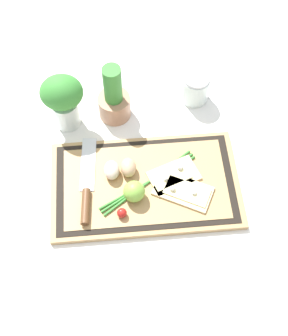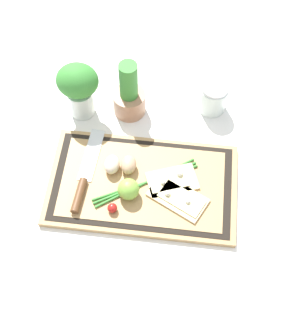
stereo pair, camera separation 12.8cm
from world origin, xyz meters
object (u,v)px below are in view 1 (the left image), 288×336
Objects in this scene: cherry_tomato_red at (122,213)px; sauce_jar at (195,89)px; herb_pot at (114,99)px; knife at (86,193)px; herb_glass at (63,99)px; egg_pink at (112,170)px; pizza_slice_far at (173,175)px; egg_brown at (128,167)px; pizza_slice_near at (184,191)px; lime at (134,191)px.

sauce_jar is (0.25, 0.39, 0.01)m from cherry_tomato_red.
knife is at bearing -108.03° from herb_pot.
herb_pot is at bearing 90.08° from cherry_tomato_red.
herb_pot reaches higher than herb_glass.
egg_pink is 0.22m from herb_pot.
herb_glass reaches higher than knife.
herb_pot is 1.04× the size of herb_glass.
cherry_tomato_red is at bearing -89.92° from herb_pot.
egg_pink is at bearing 98.81° from cherry_tomato_red.
pizza_slice_far is 0.13m from egg_brown.
cherry_tomato_red reaches higher than pizza_slice_far.
egg_pink is 0.29× the size of herb_pot.
herb_pot reaches higher than egg_brown.
pizza_slice_far is at bearing 35.18° from cherry_tomato_red.
cherry_tomato_red is at bearing -36.50° from knife.
herb_glass is (-0.14, 0.33, 0.08)m from cherry_tomato_red.
herb_glass is (-0.29, 0.22, 0.09)m from pizza_slice_far.
egg_pink is 0.30× the size of herb_glass.
cherry_tomato_red reaches higher than pizza_slice_near.
herb_pot is (0.09, 0.28, 0.04)m from knife.
sauce_jar is at bearing 57.54° from cherry_tomato_red.
herb_glass is at bearing 142.34° from pizza_slice_far.
lime is (0.13, -0.02, 0.02)m from knife.
cherry_tomato_red is at bearing -125.07° from lime.
pizza_slice_near is 3.00× the size of lime.
herb_glass is at bearing -172.04° from herb_pot.
egg_brown is at bearing 78.82° from cherry_tomato_red.
sauce_jar is at bearing 44.47° from egg_pink.
herb_pot is (-0.17, 0.29, 0.04)m from pizza_slice_near.
lime is 0.30m from herb_pot.
knife is 0.28m from herb_glass.
herb_pot is at bearing 120.25° from pizza_slice_near.
egg_brown is at bearing -83.04° from herb_pot.
pizza_slice_far is (-0.02, 0.05, 0.00)m from pizza_slice_near.
cherry_tomato_red is (-0.17, -0.05, 0.01)m from pizza_slice_near.
pizza_slice_near is at bearing -65.42° from pizza_slice_far.
herb_pot reaches higher than egg_pink.
sauce_jar is (0.34, 0.32, 0.01)m from knife.
sauce_jar reaches higher than cherry_tomato_red.
knife is 2.80× the size of sauce_jar.
egg_brown is at bearing 167.49° from pizza_slice_far.
lime is 0.07m from cherry_tomato_red.
lime is (0.06, -0.07, 0.01)m from egg_pink.
lime is (-0.11, -0.05, 0.02)m from pizza_slice_far.
egg_brown is at bearing 6.06° from egg_pink.
herb_glass is (-0.31, 0.27, 0.09)m from pizza_slice_near.
lime reaches higher than egg_pink.
sauce_jar is at bearing 43.41° from knife.
lime is at bearing -7.08° from knife.
pizza_slice_far is 2.66× the size of lime.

